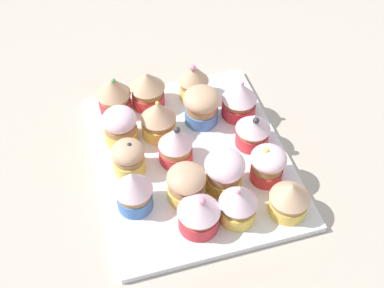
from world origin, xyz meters
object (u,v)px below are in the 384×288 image
object	(u,v)px
cupcake_4	(238,202)
cupcake_11	(158,119)
cupcake_3	(239,99)
cupcake_13	(133,189)
cupcake_5	(224,171)
cupcake_0	(290,198)
cupcake_7	(194,81)
cupcake_2	(254,131)
cupcake_12	(147,89)
cupcake_10	(175,144)
cupcake_15	(120,126)
cupcake_1	(268,164)
cupcake_16	(114,93)
baking_tray	(192,158)
cupcake_8	(199,212)
cupcake_14	(129,157)
cupcake_6	(201,105)
cupcake_9	(186,184)

from	to	relation	value
cupcake_4	cupcake_11	size ratio (longest dim) A/B	1.03
cupcake_3	cupcake_13	size ratio (longest dim) A/B	0.96
cupcake_13	cupcake_5	bearing A→B (deg)	-90.92
cupcake_0	cupcake_7	bearing A→B (deg)	13.11
cupcake_4	cupcake_2	bearing A→B (deg)	-29.60
cupcake_12	cupcake_10	bearing A→B (deg)	-174.19
cupcake_15	cupcake_1	bearing A→B (deg)	-124.87
cupcake_2	cupcake_16	size ratio (longest dim) A/B	0.93
cupcake_5	cupcake_11	distance (cm)	15.92
cupcake_10	cupcake_15	world-z (taller)	cupcake_10
cupcake_4	cupcake_10	bearing A→B (deg)	23.58
cupcake_15	baking_tray	bearing A→B (deg)	-122.57
cupcake_7	cupcake_8	bearing A→B (deg)	165.46
cupcake_4	cupcake_14	bearing A→B (deg)	45.51
cupcake_6	cupcake_8	xyz separation A→B (cm)	(-21.25, 6.76, -0.20)
cupcake_1	cupcake_2	world-z (taller)	cupcake_2
cupcake_2	cupcake_7	size ratio (longest dim) A/B	0.92
cupcake_0	cupcake_15	distance (cm)	30.62
cupcake_1	cupcake_6	distance (cm)	16.75
cupcake_15	cupcake_16	distance (cm)	8.01
cupcake_1	cupcake_0	bearing A→B (deg)	-173.56
cupcake_12	cupcake_13	size ratio (longest dim) A/B	0.93
cupcake_8	cupcake_12	distance (cm)	28.05
cupcake_7	cupcake_2	bearing A→B (deg)	-156.40
cupcake_4	cupcake_12	xyz separation A→B (cm)	(28.17, 7.49, -0.01)
cupcake_15	cupcake_7	bearing A→B (deg)	-64.29
cupcake_0	cupcake_15	world-z (taller)	cupcake_15
cupcake_3	cupcake_7	xyz separation A→B (cm)	(6.64, 6.56, 0.08)
cupcake_8	cupcake_13	xyz separation A→B (cm)	(6.19, 8.41, 0.61)
cupcake_13	cupcake_16	size ratio (longest dim) A/B	1.03
baking_tray	cupcake_1	size ratio (longest dim) A/B	5.70
cupcake_8	cupcake_13	bearing A→B (deg)	53.65
cupcake_4	cupcake_9	distance (cm)	8.63
cupcake_5	cupcake_8	bearing A→B (deg)	135.27
cupcake_7	cupcake_9	xyz separation A→B (cm)	(-22.00, 7.53, -0.52)
cupcake_3	cupcake_15	xyz separation A→B (cm)	(-0.61, 21.62, -0.19)
cupcake_5	cupcake_8	world-z (taller)	cupcake_5
cupcake_8	cupcake_15	xyz separation A→B (cm)	(20.37, 7.89, 0.06)
cupcake_8	cupcake_11	xyz separation A→B (cm)	(20.15, 1.30, 0.15)
cupcake_7	cupcake_9	size ratio (longest dim) A/B	1.18
cupcake_14	cupcake_15	xyz separation A→B (cm)	(6.90, 0.05, 0.46)
baking_tray	cupcake_5	bearing A→B (deg)	-157.79
baking_tray	cupcake_2	bearing A→B (deg)	-92.57
cupcake_4	cupcake_11	xyz separation A→B (cm)	(20.31, 7.33, -0.19)
cupcake_11	cupcake_13	size ratio (longest dim) A/B	0.94
cupcake_7	cupcake_8	world-z (taller)	cupcake_7
cupcake_5	cupcake_10	size ratio (longest dim) A/B	0.98
cupcake_3	cupcake_2	bearing A→B (deg)	178.57
cupcake_3	cupcake_7	bearing A→B (deg)	44.69
baking_tray	cupcake_5	distance (cm)	9.33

